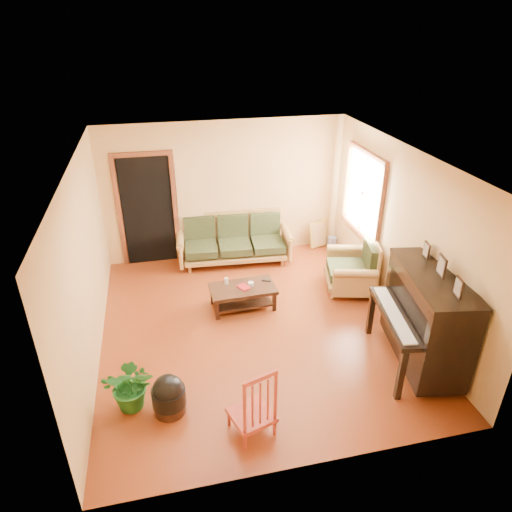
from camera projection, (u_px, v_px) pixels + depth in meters
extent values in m
plane|color=#5F210C|center=(255.00, 326.00, 6.96)|extent=(5.00, 5.00, 0.00)
cube|color=black|center=(148.00, 211.00, 8.33)|extent=(1.08, 0.16, 2.05)
cube|color=white|center=(364.00, 193.00, 7.81)|extent=(0.12, 1.36, 1.46)
cube|color=#A0763B|center=(234.00, 240.00, 8.59)|extent=(2.15, 1.03, 0.90)
cube|color=black|center=(243.00, 297.00, 7.33)|extent=(1.05, 0.60, 0.38)
cube|color=#A0763B|center=(351.00, 265.00, 7.69)|extent=(1.09, 1.12, 0.93)
cube|color=black|center=(426.00, 320.00, 5.94)|extent=(1.16, 1.67, 1.36)
cylinder|color=black|center=(169.00, 399.00, 5.38)|extent=(0.52, 0.52, 0.38)
cube|color=maroon|center=(251.00, 399.00, 5.00)|extent=(0.57, 0.60, 0.95)
cube|color=gold|center=(319.00, 234.00, 9.22)|extent=(0.44, 0.24, 0.57)
cylinder|color=#3645A3|center=(332.00, 242.00, 9.28)|extent=(0.23, 0.23, 0.22)
imported|color=#18571A|center=(131.00, 385.00, 5.38)|extent=(0.71, 0.65, 0.67)
imported|color=maroon|center=(240.00, 289.00, 7.18)|extent=(0.22, 0.24, 0.02)
cylinder|color=white|center=(226.00, 281.00, 7.30)|extent=(0.07, 0.07, 0.11)
cylinder|color=silver|center=(251.00, 284.00, 7.27)|extent=(0.12, 0.12, 0.06)
cube|color=black|center=(267.00, 280.00, 7.41)|extent=(0.15, 0.09, 0.01)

